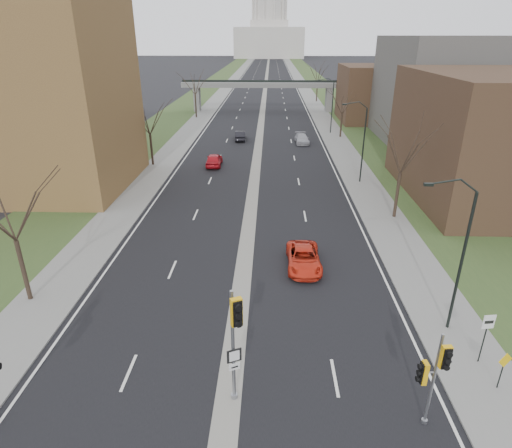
# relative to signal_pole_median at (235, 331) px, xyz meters

# --- Properties ---
(ground) EXTENTS (700.00, 700.00, 0.00)m
(ground) POSITION_rel_signal_pole_median_xyz_m (-0.41, -0.33, -3.97)
(ground) COLOR black
(ground) RESTS_ON ground
(road_surface) EXTENTS (20.00, 600.00, 0.01)m
(road_surface) POSITION_rel_signal_pole_median_xyz_m (-0.41, 149.67, -3.97)
(road_surface) COLOR black
(road_surface) RESTS_ON ground
(median_strip) EXTENTS (1.20, 600.00, 0.02)m
(median_strip) POSITION_rel_signal_pole_median_xyz_m (-0.41, 149.67, -3.97)
(median_strip) COLOR gray
(median_strip) RESTS_ON ground
(sidewalk_right) EXTENTS (4.00, 600.00, 0.12)m
(sidewalk_right) POSITION_rel_signal_pole_median_xyz_m (11.59, 149.67, -3.91)
(sidewalk_right) COLOR gray
(sidewalk_right) RESTS_ON ground
(sidewalk_left) EXTENTS (4.00, 600.00, 0.12)m
(sidewalk_left) POSITION_rel_signal_pole_median_xyz_m (-12.41, 149.67, -3.91)
(sidewalk_left) COLOR gray
(sidewalk_left) RESTS_ON ground
(grass_verge_right) EXTENTS (8.00, 600.00, 0.10)m
(grass_verge_right) POSITION_rel_signal_pole_median_xyz_m (17.59, 149.67, -3.92)
(grass_verge_right) COLOR #2A421E
(grass_verge_right) RESTS_ON ground
(grass_verge_left) EXTENTS (8.00, 600.00, 0.10)m
(grass_verge_left) POSITION_rel_signal_pole_median_xyz_m (-18.41, 149.67, -3.92)
(grass_verge_left) COLOR #2A421E
(grass_verge_left) RESTS_ON ground
(commercial_block_near) EXTENTS (16.00, 20.00, 12.00)m
(commercial_block_near) POSITION_rel_signal_pole_median_xyz_m (23.59, 27.67, 2.03)
(commercial_block_near) COLOR #442E20
(commercial_block_near) RESTS_ON ground
(commercial_block_mid) EXTENTS (18.00, 22.00, 15.00)m
(commercial_block_mid) POSITION_rel_signal_pole_median_xyz_m (27.59, 51.67, 3.53)
(commercial_block_mid) COLOR #54524D
(commercial_block_mid) RESTS_ON ground
(commercial_block_far) EXTENTS (14.00, 14.00, 10.00)m
(commercial_block_far) POSITION_rel_signal_pole_median_xyz_m (21.59, 69.67, 1.03)
(commercial_block_far) COLOR #442E20
(commercial_block_far) RESTS_ON ground
(pedestrian_bridge) EXTENTS (34.00, 3.00, 6.45)m
(pedestrian_bridge) POSITION_rel_signal_pole_median_xyz_m (-0.41, 79.67, 0.87)
(pedestrian_bridge) COLOR slate
(pedestrian_bridge) RESTS_ON ground
(capitol) EXTENTS (48.00, 42.00, 55.75)m
(capitol) POSITION_rel_signal_pole_median_xyz_m (-0.41, 319.67, 14.62)
(capitol) COLOR beige
(capitol) RESTS_ON ground
(streetlight_near) EXTENTS (2.61, 0.20, 8.70)m
(streetlight_near) POSITION_rel_signal_pole_median_xyz_m (10.58, 5.67, 2.98)
(streetlight_near) COLOR black
(streetlight_near) RESTS_ON sidewalk_right
(streetlight_mid) EXTENTS (2.61, 0.20, 8.70)m
(streetlight_mid) POSITION_rel_signal_pole_median_xyz_m (10.58, 31.67, 2.98)
(streetlight_mid) COLOR black
(streetlight_mid) RESTS_ON sidewalk_right
(streetlight_far) EXTENTS (2.61, 0.20, 8.70)m
(streetlight_far) POSITION_rel_signal_pole_median_xyz_m (10.58, 57.67, 2.98)
(streetlight_far) COLOR black
(streetlight_far) RESTS_ON sidewalk_right
(tree_left_a) EXTENTS (7.20, 7.20, 9.40)m
(tree_left_a) POSITION_rel_signal_pole_median_xyz_m (-13.41, 7.67, 2.66)
(tree_left_a) COLOR #382B21
(tree_left_a) RESTS_ON sidewalk_left
(tree_left_b) EXTENTS (6.75, 6.75, 8.81)m
(tree_left_b) POSITION_rel_signal_pole_median_xyz_m (-13.41, 37.67, 2.25)
(tree_left_b) COLOR #382B21
(tree_left_b) RESTS_ON sidewalk_left
(tree_left_c) EXTENTS (7.65, 7.65, 9.99)m
(tree_left_c) POSITION_rel_signal_pole_median_xyz_m (-13.41, 71.67, 3.07)
(tree_left_c) COLOR #382B21
(tree_left_c) RESTS_ON sidewalk_left
(tree_right_a) EXTENTS (7.20, 7.20, 9.40)m
(tree_right_a) POSITION_rel_signal_pole_median_xyz_m (12.59, 21.67, 2.66)
(tree_right_a) COLOR #382B21
(tree_right_a) RESTS_ON sidewalk_right
(tree_right_b) EXTENTS (6.30, 6.30, 8.22)m
(tree_right_b) POSITION_rel_signal_pole_median_xyz_m (12.59, 54.67, 1.84)
(tree_right_b) COLOR #382B21
(tree_right_b) RESTS_ON sidewalk_right
(tree_right_c) EXTENTS (7.65, 7.65, 9.99)m
(tree_right_c) POSITION_rel_signal_pole_median_xyz_m (12.59, 94.67, 3.07)
(tree_right_c) COLOR #382B21
(tree_right_c) RESTS_ON sidewalk_right
(signal_pole_median) EXTENTS (0.83, 0.95, 5.70)m
(signal_pole_median) POSITION_rel_signal_pole_median_xyz_m (0.00, 0.00, 0.00)
(signal_pole_median) COLOR gray
(signal_pole_median) RESTS_ON ground
(signal_pole_right) EXTENTS (0.88, 0.80, 4.64)m
(signal_pole_right) POSITION_rel_signal_pole_median_xyz_m (7.89, -0.98, -0.94)
(signal_pole_right) COLOR gray
(signal_pole_right) RESTS_ON ground
(speed_limit_sign) EXTENTS (0.60, 0.12, 2.81)m
(speed_limit_sign) POSITION_rel_signal_pole_median_xyz_m (11.90, 2.93, -1.92)
(speed_limit_sign) COLOR black
(speed_limit_sign) RESTS_ON sidewalk_right
(warning_sign) EXTENTS (0.75, 0.31, 2.02)m
(warning_sign) POSITION_rel_signal_pole_median_xyz_m (12.01, 1.20, -2.55)
(warning_sign) COLOR black
(warning_sign) RESTS_ON sidewalk_right
(car_left_near) EXTENTS (1.93, 4.63, 1.57)m
(car_left_near) POSITION_rel_signal_pole_median_xyz_m (-5.65, 37.75, -3.19)
(car_left_near) COLOR red
(car_left_near) RESTS_ON ground
(car_left_far) EXTENTS (1.83, 4.50, 1.45)m
(car_left_far) POSITION_rel_signal_pole_median_xyz_m (-3.36, 52.17, -3.25)
(car_left_far) COLOR black
(car_left_far) RESTS_ON ground
(car_right_near) EXTENTS (2.34, 5.00, 1.38)m
(car_right_near) POSITION_rel_signal_pole_median_xyz_m (3.81, 12.40, -3.28)
(car_right_near) COLOR red
(car_right_near) RESTS_ON ground
(car_right_mid) EXTENTS (2.14, 4.80, 1.37)m
(car_right_mid) POSITION_rel_signal_pole_median_xyz_m (6.13, 50.33, -3.29)
(car_right_mid) COLOR #9F9FA6
(car_right_mid) RESTS_ON ground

